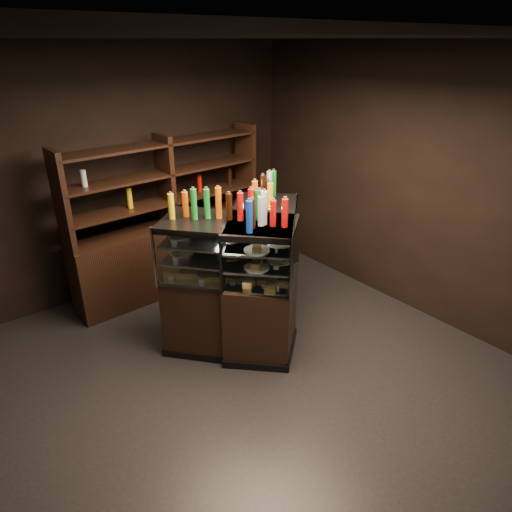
{
  "coord_description": "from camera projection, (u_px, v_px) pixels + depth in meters",
  "views": [
    {
      "loc": [
        -2.0,
        -2.83,
        2.98
      ],
      "look_at": [
        0.47,
        0.31,
        1.09
      ],
      "focal_mm": 32.0,
      "sensor_mm": 36.0,
      "label": 1
    }
  ],
  "objects": [
    {
      "name": "ground",
      "position": [
        237.0,
        381.0,
        4.4
      ],
      "size": [
        5.0,
        5.0,
        0.0
      ],
      "primitive_type": "plane",
      "color": "black",
      "rests_on": "ground"
    },
    {
      "name": "potted_conifer",
      "position": [
        267.0,
        259.0,
        5.72
      ],
      "size": [
        0.41,
        0.41,
        0.87
      ],
      "rotation": [
        0.0,
        0.0,
        0.19
      ],
      "color": "black",
      "rests_on": "ground"
    },
    {
      "name": "bottles_top",
      "position": [
        246.0,
        202.0,
        4.36
      ],
      "size": [
        1.19,
        0.88,
        0.3
      ],
      "color": "#0F38B2",
      "rests_on": "display_case"
    },
    {
      "name": "back_shelving",
      "position": [
        171.0,
        245.0,
        5.86
      ],
      "size": [
        2.57,
        0.52,
        2.0
      ],
      "rotation": [
        0.0,
        0.0,
        0.04
      ],
      "color": "black",
      "rests_on": "ground"
    },
    {
      "name": "display_case",
      "position": [
        247.0,
        301.0,
        4.83
      ],
      "size": [
        1.79,
        1.44,
        1.45
      ],
      "rotation": [
        0.0,
        0.0,
        -0.04
      ],
      "color": "black",
      "rests_on": "ground"
    },
    {
      "name": "food_display",
      "position": [
        247.0,
        253.0,
        4.58
      ],
      "size": [
        1.37,
        1.02,
        0.45
      ],
      "color": "#BD7B44",
      "rests_on": "display_case"
    },
    {
      "name": "room_shell",
      "position": [
        233.0,
        187.0,
        3.57
      ],
      "size": [
        5.02,
        5.02,
        3.01
      ],
      "color": "black",
      "rests_on": "ground"
    }
  ]
}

